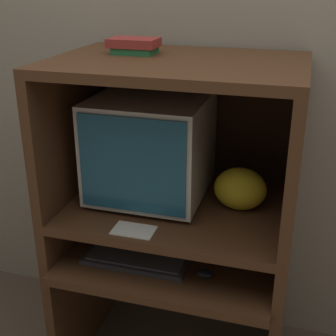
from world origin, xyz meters
TOP-DOWN VIEW (x-y plane):
  - wall_back at (0.00, 0.72)m, footprint 6.00×0.06m
  - desk_base at (0.00, 0.28)m, footprint 0.92×0.70m
  - desk_monitor_shelf at (0.00, 0.33)m, footprint 0.92×0.66m
  - hutch_upper at (0.00, 0.36)m, footprint 0.92×0.66m
  - crt_monitor at (-0.12, 0.38)m, footprint 0.44×0.46m
  - keyboard at (-0.12, 0.15)m, footprint 0.42×0.15m
  - mouse at (0.16, 0.14)m, footprint 0.07×0.05m
  - snack_bag at (0.25, 0.36)m, footprint 0.21×0.15m
  - book_stack at (-0.19, 0.40)m, footprint 0.18×0.12m
  - paper_card at (-0.09, 0.07)m, footprint 0.15×0.10m

SIDE VIEW (x-z plane):
  - desk_base at x=0.00m, z-range 0.08..0.69m
  - keyboard at x=-0.12m, z-range 0.62..0.64m
  - mouse at x=0.16m, z-range 0.62..0.65m
  - desk_monitor_shelf at x=0.00m, z-range 0.67..0.87m
  - paper_card at x=-0.09m, z-range 0.81..0.82m
  - snack_bag at x=0.25m, z-range 0.81..0.98m
  - crt_monitor at x=-0.12m, z-range 0.82..1.24m
  - hutch_upper at x=0.00m, z-range 0.91..1.49m
  - wall_back at x=0.00m, z-range 0.00..2.60m
  - book_stack at x=-0.19m, z-range 1.39..1.45m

